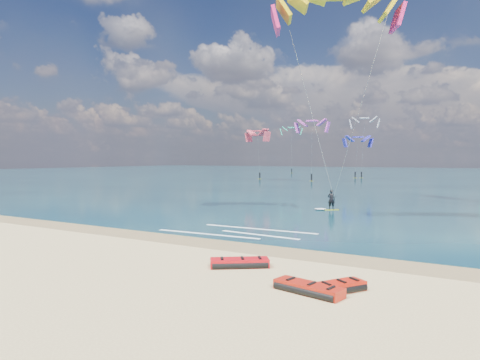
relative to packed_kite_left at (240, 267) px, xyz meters
The scene contains 9 objects.
ground 40.83m from the packed_kite_left, 97.21° to the left, with size 320.00×320.00×0.00m, color tan.
wet_sand_strip 6.21m from the packed_kite_left, 145.61° to the left, with size 320.00×2.40×0.01m, color olive.
sea 104.63m from the packed_kite_left, 92.81° to the left, with size 320.00×200.00×0.04m, color #092434.
packed_kite_left is the anchor object (origin of this frame).
packed_kite_mid 4.12m from the packed_kite_left, 26.43° to the right, with size 2.58×1.06×0.39m, color #B61B0C, non-canonical shape.
packed_kite_right 4.67m from the packed_kite_left, 14.12° to the right, with size 1.99×1.04×0.38m, color red, non-canonical shape.
kitesurfer_main 19.10m from the packed_kite_left, 94.79° to the left, with size 10.03×10.31×17.39m.
shoreline_foam 8.07m from the packed_kite_left, 118.96° to the left, with size 9.06×3.66×0.01m.
distant_kites 79.01m from the packed_kite_left, 100.24° to the left, with size 73.45×42.35×13.41m.
Camera 1 is at (13.79, -15.62, 4.48)m, focal length 32.00 mm.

